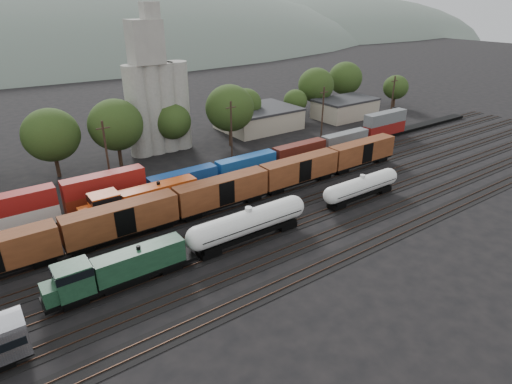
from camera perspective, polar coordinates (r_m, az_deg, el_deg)
ground at (r=62.37m, az=-1.61°, el=-3.93°), size 600.00×600.00×0.00m
tracks at (r=62.35m, az=-1.61°, el=-3.89°), size 180.00×33.20×0.20m
green_locomotive at (r=49.89m, az=-18.39°, el=-9.89°), size 17.03×3.00×4.51m
tank_car_a at (r=56.11m, az=-0.98°, el=-4.12°), size 18.16×3.25×4.76m
tank_car_b at (r=69.59m, az=13.89°, el=0.74°), size 15.75×2.82×4.13m
orange_locomotive at (r=64.59m, az=-15.39°, el=-1.11°), size 19.19×3.20×4.80m
boxcar_string at (r=57.61m, az=-24.68°, el=-5.44°), size 122.80×2.90×4.20m
container_wall at (r=70.30m, az=-13.71°, el=0.94°), size 160.00×2.60×5.80m
grain_silo at (r=90.21m, az=-13.08°, el=12.13°), size 13.40×5.00×29.00m
industrial_sheds at (r=93.01m, az=-10.50°, el=7.17°), size 119.38×17.26×5.10m
tree_band at (r=88.47m, az=-16.66°, el=9.01°), size 161.65×23.12×14.05m
utility_poles at (r=77.79m, az=-10.83°, el=6.52°), size 122.20×0.36×12.00m
distant_hills at (r=314.47m, az=-25.76°, el=13.04°), size 860.00×286.00×130.00m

